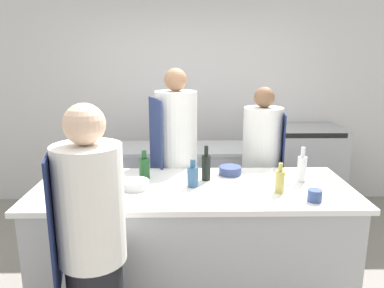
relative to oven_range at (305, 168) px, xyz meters
The scene contains 16 objects.
wall_back 1.74m from the oven_range, 166.16° to the left, with size 8.00×0.06×2.80m.
prep_counter 2.29m from the oven_range, 129.49° to the right, with size 2.43×0.94×0.94m.
pass_counter 1.69m from the oven_range, 162.02° to the right, with size 2.16×0.60×0.94m.
oven_range is the anchor object (origin of this frame).
chef_at_prep_near 3.27m from the oven_range, 129.11° to the right, with size 0.43×0.42×1.68m.
chef_at_stove 1.29m from the oven_range, 127.68° to the right, with size 0.41×0.39×1.63m.
chef_at_pass_far 1.99m from the oven_range, 145.16° to the right, with size 0.45×0.44×1.81m.
bottle_olive_oil 2.48m from the oven_range, 139.47° to the right, with size 0.08×0.08×0.24m.
bottle_vinegar 2.35m from the oven_range, 129.57° to the right, with size 0.09×0.09×0.22m.
bottle_wine 2.17m from the oven_range, 129.78° to the right, with size 0.07×0.07×0.28m.
bottle_cooking_oil 2.14m from the oven_range, 113.41° to the right, with size 0.07×0.07×0.22m.
bottle_sauce 1.85m from the oven_range, 109.54° to the right, with size 0.07×0.07×0.28m.
bowl_mixing_large 2.66m from the oven_range, 136.37° to the right, with size 0.21×0.21×0.06m.
bowl_prep_small 1.93m from the oven_range, 127.47° to the right, with size 0.19×0.19×0.07m.
cup 2.22m from the oven_range, 106.70° to the right, with size 0.10×0.10×0.08m.
cutting_board 1.90m from the oven_range, 117.47° to the right, with size 0.32×0.26×0.01m.
Camera 1 is at (-0.06, -2.71, 1.93)m, focal length 35.00 mm.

